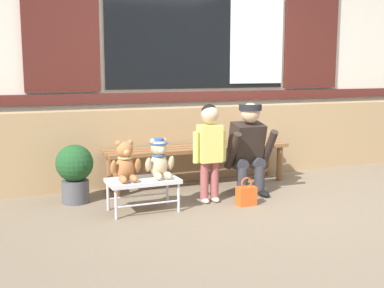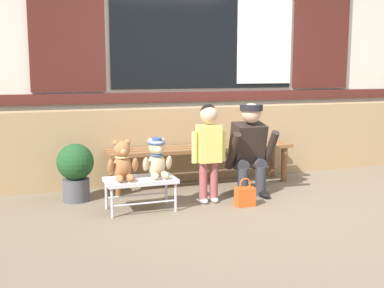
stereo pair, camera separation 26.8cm
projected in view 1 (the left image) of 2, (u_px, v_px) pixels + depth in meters
name	position (u px, v px, depth m)	size (l,w,h in m)	color
ground_plane	(278.00, 206.00, 4.54)	(60.00, 60.00, 0.00)	#756651
brick_low_wall	(213.00, 142.00, 5.77)	(6.89, 0.25, 0.85)	tan
shop_facade	(197.00, 28.00, 6.03)	(7.03, 0.26, 3.61)	silver
wooden_bench_long	(199.00, 152.00, 5.31)	(2.10, 0.40, 0.44)	brown
small_display_bench	(143.00, 183.00, 4.34)	(0.64, 0.36, 0.30)	silver
teddy_bear_plain	(125.00, 162.00, 4.25)	(0.28, 0.26, 0.36)	#A86B3D
teddy_bear_with_hat	(159.00, 159.00, 4.37)	(0.28, 0.27, 0.36)	#CCB289
child_standing	(210.00, 142.00, 4.59)	(0.35, 0.18, 0.96)	#994C4C
adult_crouching	(248.00, 148.00, 4.93)	(0.50, 0.49, 0.95)	#333338
handbag_on_ground	(246.00, 195.00, 4.56)	(0.18, 0.11, 0.27)	#DB561E
potted_plant	(75.00, 170.00, 4.61)	(0.36, 0.36, 0.57)	#4C4C51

